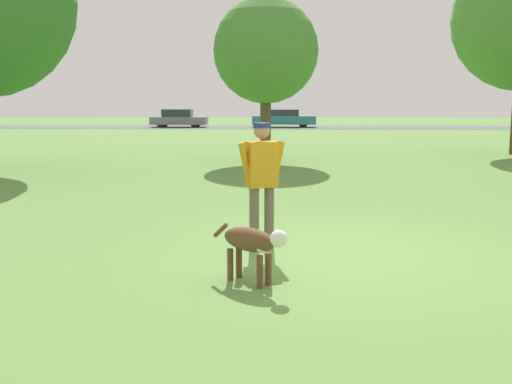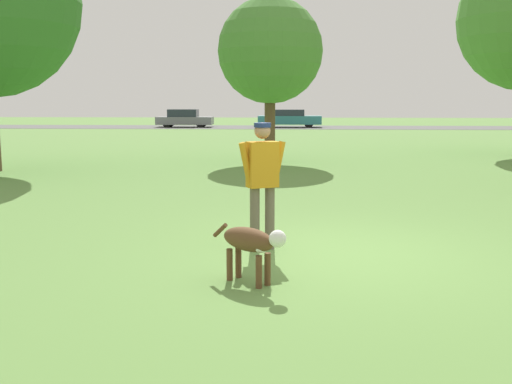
# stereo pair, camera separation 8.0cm
# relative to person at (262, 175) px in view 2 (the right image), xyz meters

# --- Properties ---
(ground_plane) EXTENTS (120.00, 120.00, 0.00)m
(ground_plane) POSITION_rel_person_xyz_m (0.99, -0.21, -1.01)
(ground_plane) COLOR #608C42
(far_road_strip) EXTENTS (120.00, 6.00, 0.01)m
(far_road_strip) POSITION_rel_person_xyz_m (0.99, 35.89, -1.00)
(far_road_strip) COLOR #5B5B59
(far_road_strip) RESTS_ON ground_plane
(person) EXTENTS (0.64, 0.37, 1.70)m
(person) POSITION_rel_person_xyz_m (0.00, 0.00, 0.00)
(person) COLOR #665B4C
(person) RESTS_ON ground_plane
(dog) EXTENTS (0.89, 0.74, 0.65)m
(dog) POSITION_rel_person_xyz_m (-0.05, -1.52, -0.55)
(dog) COLOR brown
(dog) RESTS_ON ground_plane
(frisbee) EXTENTS (0.21, 0.21, 0.02)m
(frisbee) POSITION_rel_person_xyz_m (-0.30, 0.49, -1.00)
(frisbee) COLOR #33D838
(frisbee) RESTS_ON ground_plane
(tree_mid_center) EXTENTS (3.38, 3.38, 5.25)m
(tree_mid_center) POSITION_rel_person_xyz_m (-0.29, 11.79, 2.53)
(tree_mid_center) COLOR brown
(tree_mid_center) RESTS_ON ground_plane
(parked_car_grey) EXTENTS (4.08, 1.78, 1.30)m
(parked_car_grey) POSITION_rel_person_xyz_m (-7.31, 35.79, -0.38)
(parked_car_grey) COLOR slate
(parked_car_grey) RESTS_ON ground_plane
(parked_car_teal) EXTENTS (4.60, 1.85, 1.29)m
(parked_car_teal) POSITION_rel_person_xyz_m (0.35, 36.01, -0.36)
(parked_car_teal) COLOR teal
(parked_car_teal) RESTS_ON ground_plane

